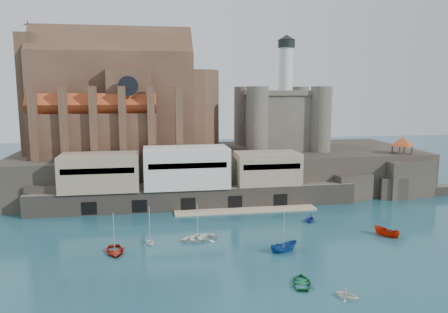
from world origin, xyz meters
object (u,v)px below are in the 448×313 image
pavilion (402,142)px  boat_1 (347,298)px  castle_keep (280,116)px  boat_2 (283,252)px  church (122,102)px  boat_0 (115,253)px

pavilion → boat_1: size_ratio=2.12×
castle_keep → boat_2: castle_keep is taller
church → pavilion: church is taller
castle_keep → pavilion: (25.92, -15.08, -5.59)m
church → boat_0: 49.01m
castle_keep → church: bearing=178.9°
church → boat_1: size_ratio=15.59×
church → boat_2: size_ratio=9.79×
church → pavilion: size_ratio=7.34×
boat_0 → boat_2: bearing=-16.7°
church → boat_2: 59.07m
church → boat_0: (0.70, -43.73, -22.13)m
pavilion → boat_2: 52.06m
boat_2 → pavilion: bearing=-67.8°
castle_keep → pavilion: bearing=-30.2°
pavilion → boat_2: (-39.18, -31.83, -12.73)m
castle_keep → boat_2: bearing=-105.8°
boat_0 → boat_2: size_ratio=1.17×
pavilion → boat_0: size_ratio=1.14×
boat_1 → church: bearing=71.2°
boat_1 → boat_2: boat_2 is taller
church → boat_0: size_ratio=8.39×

